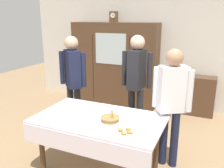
% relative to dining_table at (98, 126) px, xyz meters
% --- Properties ---
extents(ground_plane, '(12.00, 12.00, 0.00)m').
position_rel_dining_table_xyz_m(ground_plane, '(0.00, 0.23, -0.67)').
color(ground_plane, '#997A56').
rests_on(ground_plane, ground).
extents(back_wall, '(6.40, 0.10, 2.70)m').
position_rel_dining_table_xyz_m(back_wall, '(0.00, 2.88, 0.68)').
color(back_wall, silver).
rests_on(back_wall, ground).
extents(dining_table, '(1.66, 0.98, 0.78)m').
position_rel_dining_table_xyz_m(dining_table, '(0.00, 0.00, 0.00)').
color(dining_table, '#4C3321').
rests_on(dining_table, ground).
extents(wall_cabinet, '(2.06, 0.46, 1.92)m').
position_rel_dining_table_xyz_m(wall_cabinet, '(-0.90, 2.59, 0.29)').
color(wall_cabinet, '#4C3321').
rests_on(wall_cabinet, ground).
extents(mantel_clock, '(0.18, 0.11, 0.24)m').
position_rel_dining_table_xyz_m(mantel_clock, '(-0.92, 2.59, 1.37)').
color(mantel_clock, brown).
rests_on(mantel_clock, wall_cabinet).
extents(bookshelf_low, '(1.09, 0.35, 0.83)m').
position_rel_dining_table_xyz_m(bookshelf_low, '(0.82, 2.64, -0.25)').
color(bookshelf_low, '#4C3321').
rests_on(bookshelf_low, ground).
extents(book_stack, '(0.16, 0.22, 0.13)m').
position_rel_dining_table_xyz_m(book_stack, '(0.82, 2.64, 0.23)').
color(book_stack, '#3D754C').
rests_on(book_stack, bookshelf_low).
extents(tea_cup_far_right, '(0.13, 0.13, 0.06)m').
position_rel_dining_table_xyz_m(tea_cup_far_right, '(-0.20, -0.27, 0.13)').
color(tea_cup_far_right, white).
rests_on(tea_cup_far_right, dining_table).
extents(tea_cup_mid_right, '(0.13, 0.13, 0.06)m').
position_rel_dining_table_xyz_m(tea_cup_mid_right, '(-0.47, -0.08, 0.14)').
color(tea_cup_mid_right, white).
rests_on(tea_cup_mid_right, dining_table).
extents(tea_cup_back_edge, '(0.13, 0.13, 0.06)m').
position_rel_dining_table_xyz_m(tea_cup_back_edge, '(-0.67, 0.06, 0.13)').
color(tea_cup_back_edge, white).
rests_on(tea_cup_back_edge, dining_table).
extents(tea_cup_near_right, '(0.13, 0.13, 0.06)m').
position_rel_dining_table_xyz_m(tea_cup_near_right, '(0.32, 0.26, 0.14)').
color(tea_cup_near_right, white).
rests_on(tea_cup_near_right, dining_table).
extents(tea_cup_front_edge, '(0.13, 0.13, 0.06)m').
position_rel_dining_table_xyz_m(tea_cup_front_edge, '(-0.10, -0.09, 0.14)').
color(tea_cup_front_edge, silver).
rests_on(tea_cup_front_edge, dining_table).
extents(bread_basket, '(0.24, 0.24, 0.16)m').
position_rel_dining_table_xyz_m(bread_basket, '(0.17, -0.01, 0.14)').
color(bread_basket, '#9E7542').
rests_on(bread_basket, dining_table).
extents(pastry_plate, '(0.28, 0.28, 0.05)m').
position_rel_dining_table_xyz_m(pastry_plate, '(0.46, -0.23, 0.12)').
color(pastry_plate, white).
rests_on(pastry_plate, dining_table).
extents(spoon_far_right, '(0.12, 0.02, 0.01)m').
position_rel_dining_table_xyz_m(spoon_far_right, '(0.71, 0.29, 0.11)').
color(spoon_far_right, silver).
rests_on(spoon_far_right, dining_table).
extents(spoon_mid_right, '(0.12, 0.02, 0.01)m').
position_rel_dining_table_xyz_m(spoon_mid_right, '(0.69, -0.10, 0.11)').
color(spoon_mid_right, silver).
rests_on(spoon_mid_right, dining_table).
extents(spoon_near_left, '(0.12, 0.02, 0.01)m').
position_rel_dining_table_xyz_m(spoon_near_left, '(-0.24, 0.08, 0.11)').
color(spoon_near_left, silver).
rests_on(spoon_near_left, dining_table).
extents(person_behind_table_right, '(0.52, 0.39, 1.73)m').
position_rel_dining_table_xyz_m(person_behind_table_right, '(-0.93, 0.86, 0.39)').
color(person_behind_table_right, '#232328').
rests_on(person_behind_table_right, ground).
extents(person_beside_shelf, '(0.52, 0.36, 1.65)m').
position_rel_dining_table_xyz_m(person_beside_shelf, '(0.82, 0.54, 0.34)').
color(person_beside_shelf, '#191E38').
rests_on(person_beside_shelf, ground).
extents(person_by_cabinet, '(0.52, 0.38, 1.76)m').
position_rel_dining_table_xyz_m(person_by_cabinet, '(0.12, 1.18, 0.41)').
color(person_by_cabinet, '#232328').
rests_on(person_by_cabinet, ground).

